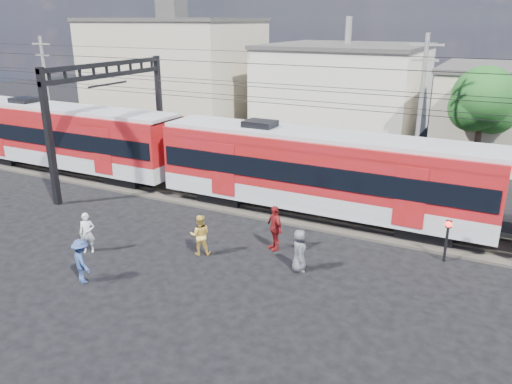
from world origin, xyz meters
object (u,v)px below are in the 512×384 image
(pedestrian_a, at_px, (87,233))
(crossing_signal, at_px, (447,233))
(commuter_train, at_px, (324,170))
(pedestrian_c, at_px, (82,261))

(pedestrian_a, relative_size, crossing_signal, 0.96)
(commuter_train, distance_m, pedestrian_a, 10.99)
(commuter_train, bearing_deg, crossing_signal, -20.51)
(pedestrian_c, bearing_deg, crossing_signal, -122.49)
(pedestrian_a, distance_m, pedestrian_c, 2.59)
(pedestrian_a, relative_size, pedestrian_c, 1.01)
(pedestrian_c, distance_m, crossing_signal, 13.98)
(pedestrian_c, bearing_deg, pedestrian_a, -25.78)
(pedestrian_a, distance_m, crossing_signal, 14.51)
(crossing_signal, bearing_deg, pedestrian_a, -156.43)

